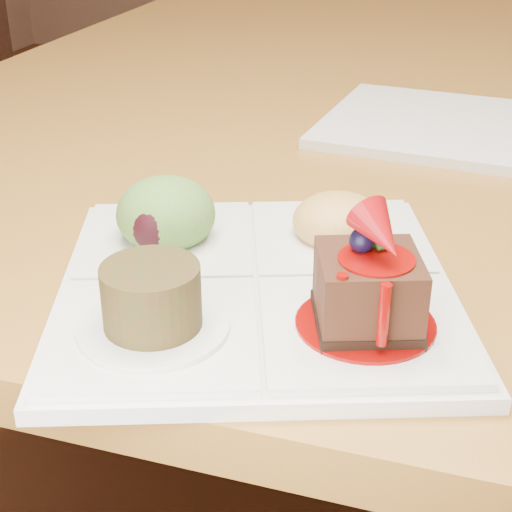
% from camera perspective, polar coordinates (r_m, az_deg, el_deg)
% --- Properties ---
extents(ground, '(6.00, 6.00, 0.00)m').
position_cam_1_polar(ground, '(1.65, 3.96, -12.33)').
color(ground, brown).
extents(dining_table, '(1.00, 1.80, 0.75)m').
position_cam_1_polar(dining_table, '(1.32, 4.91, 11.10)').
color(dining_table, olive).
rests_on(dining_table, ground).
extents(chair_left, '(0.44, 0.44, 0.95)m').
position_cam_1_polar(chair_left, '(1.86, -18.09, 10.06)').
color(chair_left, black).
rests_on(chair_left, ground).
extents(sampler_plate, '(0.38, 0.38, 0.11)m').
position_cam_1_polar(sampler_plate, '(0.59, -0.25, -0.86)').
color(sampler_plate, silver).
rests_on(sampler_plate, dining_table).
extents(second_plate, '(0.28, 0.28, 0.01)m').
position_cam_1_polar(second_plate, '(0.99, 12.85, 9.28)').
color(second_plate, silver).
rests_on(second_plate, dining_table).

